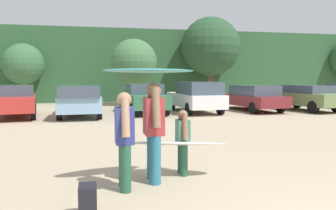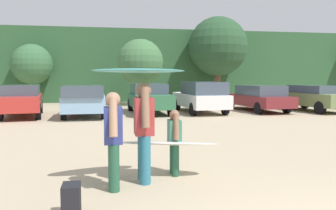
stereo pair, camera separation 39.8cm
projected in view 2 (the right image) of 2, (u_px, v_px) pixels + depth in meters
name	position (u px, v px, depth m)	size (l,w,h in m)	color
hillside_ridge	(136.00, 67.00, 31.81)	(108.00, 12.00, 5.50)	#2D5633
tree_left	(32.00, 65.00, 23.80)	(2.80, 2.80, 4.16)	brown
tree_far_right	(140.00, 62.00, 22.71)	(3.03, 3.03, 4.38)	brown
tree_far_left	(218.00, 47.00, 25.50)	(4.37, 4.37, 6.32)	brown
parked_car_red	(22.00, 100.00, 16.40)	(2.32, 4.52, 1.50)	#B72D28
parked_car_sky_blue	(84.00, 100.00, 16.53)	(2.03, 4.91, 1.50)	#84ADD1
parked_car_forest_green	(149.00, 98.00, 18.02)	(2.00, 4.46, 1.54)	#2D6642
parked_car_white	(201.00, 96.00, 18.20)	(2.12, 4.59, 1.64)	white
parked_car_maroon	(258.00, 97.00, 19.05)	(2.37, 4.89, 1.43)	maroon
parked_car_olive_green	(312.00, 97.00, 19.07)	(2.54, 4.71, 1.43)	#6B7F4C
person_adult	(144.00, 126.00, 6.20)	(0.34, 0.77, 1.81)	teal
person_child	(174.00, 138.00, 6.67)	(0.24, 0.51, 1.27)	#26593F
person_companion	(113.00, 135.00, 5.80)	(0.31, 0.74, 1.65)	#26593F
surfboard_teal	(140.00, 71.00, 6.04)	(1.78, 0.84, 0.10)	teal
surfboard_white	(168.00, 143.00, 6.57)	(2.00, 1.05, 0.16)	white
backpack_dropped	(71.00, 200.00, 4.69)	(0.24, 0.34, 0.45)	black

